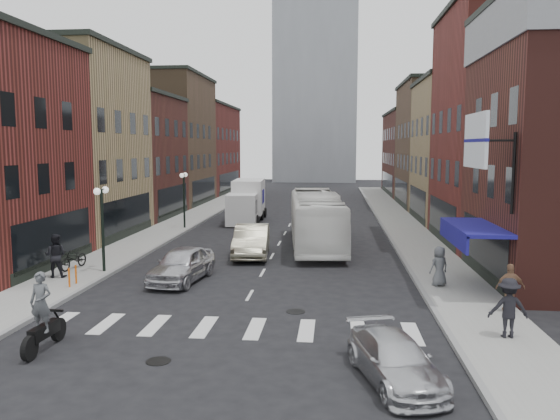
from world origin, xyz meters
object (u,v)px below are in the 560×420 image
(ped_right_a, at_px, (508,308))
(ped_right_c, at_px, (439,266))
(bike_rack, at_px, (73,276))
(curb_car, at_px, (395,360))
(streetlamp_near, at_px, (102,213))
(parked_bicycle, at_px, (74,258))
(ped_right_b, at_px, (510,288))
(sedan_left_near, at_px, (182,264))
(sedan_left_far, at_px, (252,241))
(motorcycle_rider, at_px, (42,314))
(box_truck, at_px, (247,201))
(billboard_sign, at_px, (478,142))
(transit_bus, at_px, (316,219))
(streetlamp_far, at_px, (184,189))
(ped_left_solo, at_px, (55,255))

(ped_right_a, xyz_separation_m, ped_right_c, (-0.91, 6.16, -0.08))
(bike_rack, xyz_separation_m, curb_car, (12.53, -7.99, 0.03))
(streetlamp_near, bearing_deg, bike_rack, -94.24)
(parked_bicycle, xyz_separation_m, ped_right_b, (18.60, -4.98, 0.35))
(sedan_left_near, bearing_deg, bike_rack, -150.52)
(streetlamp_near, xyz_separation_m, sedan_left_far, (6.29, 4.89, -2.06))
(bike_rack, height_order, motorcycle_rider, motorcycle_rider)
(box_truck, bearing_deg, bike_rack, -104.03)
(billboard_sign, relative_size, sedan_left_near, 0.82)
(streetlamp_near, relative_size, transit_bus, 0.35)
(box_truck, bearing_deg, billboard_sign, -64.59)
(billboard_sign, relative_size, bike_rack, 4.62)
(sedan_left_far, bearing_deg, bike_rack, -135.39)
(parked_bicycle, height_order, ped_right_c, ped_right_c)
(ped_right_c, bearing_deg, bike_rack, -20.07)
(ped_right_a, bearing_deg, billboard_sign, -89.29)
(billboard_sign, height_order, ped_right_a, billboard_sign)
(sedan_left_near, height_order, parked_bicycle, sedan_left_near)
(streetlamp_far, xyz_separation_m, bike_rack, (-0.20, -16.70, -2.36))
(sedan_left_far, relative_size, ped_right_a, 2.80)
(box_truck, xyz_separation_m, ped_right_a, (12.25, -26.10, -0.55))
(curb_car, bearing_deg, billboard_sign, 47.12)
(transit_bus, height_order, parked_bicycle, transit_bus)
(ped_left_solo, distance_m, ped_right_c, 16.81)
(transit_bus, distance_m, ped_right_c, 10.95)
(transit_bus, relative_size, sedan_left_near, 2.61)
(ped_left_solo, bearing_deg, billboard_sign, 166.20)
(billboard_sign, relative_size, sedan_left_far, 0.71)
(billboard_sign, relative_size, ped_right_b, 2.15)
(sedan_left_far, distance_m, ped_right_c, 10.82)
(transit_bus, distance_m, sedan_left_far, 4.80)
(ped_left_solo, relative_size, ped_right_c, 1.17)
(bike_rack, bearing_deg, ped_right_b, -6.62)
(sedan_left_far, distance_m, ped_left_solo, 10.10)
(streetlamp_far, bearing_deg, billboard_sign, -47.59)
(sedan_left_far, bearing_deg, curb_car, -73.69)
(transit_bus, bearing_deg, sedan_left_far, -141.28)
(ped_right_c, bearing_deg, motorcycle_rider, 7.42)
(ped_right_b, bearing_deg, transit_bus, -60.10)
(sedan_left_near, height_order, ped_right_c, ped_right_c)
(sedan_left_far, distance_m, curb_car, 16.72)
(streetlamp_far, distance_m, ped_right_b, 25.34)
(bike_rack, relative_size, transit_bus, 0.07)
(box_truck, xyz_separation_m, curb_car, (8.48, -29.36, -1.05))
(billboard_sign, height_order, box_truck, billboard_sign)
(parked_bicycle, bearing_deg, curb_car, -29.55)
(streetlamp_near, relative_size, parked_bicycle, 2.14)
(transit_bus, bearing_deg, motorcycle_rider, -117.87)
(motorcycle_rider, relative_size, transit_bus, 0.20)
(billboard_sign, height_order, streetlamp_far, billboard_sign)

